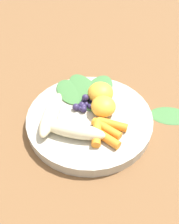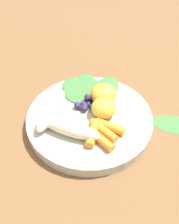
{
  "view_description": "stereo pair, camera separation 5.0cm",
  "coord_description": "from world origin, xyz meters",
  "px_view_note": "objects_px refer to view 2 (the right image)",
  "views": [
    {
      "loc": [
        -0.34,
        0.09,
        0.39
      ],
      "look_at": [
        0.0,
        0.0,
        0.03
      ],
      "focal_mm": 40.15,
      "sensor_mm": 36.0,
      "label": 1
    },
    {
      "loc": [
        -0.35,
        0.04,
        0.39
      ],
      "look_at": [
        0.0,
        0.0,
        0.03
      ],
      "focal_mm": 40.15,
      "sensor_mm": 36.0,
      "label": 2
    }
  ],
  "objects_px": {
    "banana_peeled_right": "(51,110)",
    "kale_leaf_stray": "(173,124)",
    "bowl": "(90,119)",
    "orange_segment_near": "(104,94)",
    "banana_peeled_left": "(70,128)"
  },
  "relations": [
    {
      "from": "banana_peeled_right",
      "to": "kale_leaf_stray",
      "type": "height_order",
      "value": "banana_peeled_right"
    },
    {
      "from": "kale_leaf_stray",
      "to": "bowl",
      "type": "bearing_deg",
      "value": -167.41
    },
    {
      "from": "bowl",
      "to": "orange_segment_near",
      "type": "relative_size",
      "value": 4.74
    },
    {
      "from": "banana_peeled_left",
      "to": "banana_peeled_right",
      "type": "relative_size",
      "value": 1.0
    },
    {
      "from": "bowl",
      "to": "kale_leaf_stray",
      "type": "distance_m",
      "value": 0.18
    },
    {
      "from": "kale_leaf_stray",
      "to": "orange_segment_near",
      "type": "bearing_deg",
      "value": 176.04
    },
    {
      "from": "banana_peeled_left",
      "to": "kale_leaf_stray",
      "type": "xyz_separation_m",
      "value": [
        0.02,
        -0.22,
        -0.04
      ]
    },
    {
      "from": "banana_peeled_right",
      "to": "banana_peeled_left",
      "type": "bearing_deg",
      "value": 58.43
    },
    {
      "from": "orange_segment_near",
      "to": "kale_leaf_stray",
      "type": "relative_size",
      "value": 0.63
    },
    {
      "from": "bowl",
      "to": "orange_segment_near",
      "type": "xyz_separation_m",
      "value": [
        0.04,
        -0.03,
        0.03
      ]
    },
    {
      "from": "bowl",
      "to": "orange_segment_near",
      "type": "bearing_deg",
      "value": -41.03
    },
    {
      "from": "banana_peeled_right",
      "to": "orange_segment_near",
      "type": "height_order",
      "value": "orange_segment_near"
    },
    {
      "from": "banana_peeled_right",
      "to": "orange_segment_near",
      "type": "relative_size",
      "value": 2.2
    },
    {
      "from": "banana_peeled_left",
      "to": "orange_segment_near",
      "type": "xyz_separation_m",
      "value": [
        0.08,
        -0.08,
        0.01
      ]
    },
    {
      "from": "banana_peeled_left",
      "to": "bowl",
      "type": "bearing_deg",
      "value": 74.5
    }
  ]
}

